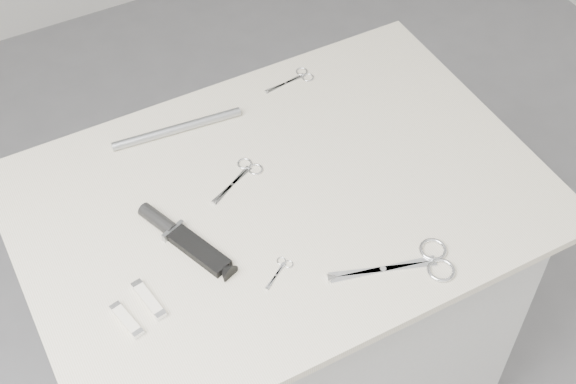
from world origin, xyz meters
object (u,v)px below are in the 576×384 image
large_shears (418,263)px  metal_rail (177,129)px  pocket_knife_a (149,300)px  embroidery_scissors_a (243,174)px  sheathed_knife (180,236)px  plinth (282,325)px  tiny_scissors (280,270)px  pocket_knife_b (127,320)px  embroidery_scissors_b (296,78)px

large_shears → metal_rail: metal_rail is taller
large_shears → pocket_knife_a: 0.48m
embroidery_scissors_a → sheathed_knife: sheathed_knife is taller
plinth → tiny_scissors: 0.50m
sheathed_knife → plinth: bearing=-108.8°
tiny_scissors → pocket_knife_b: (-0.28, 0.03, 0.00)m
tiny_scissors → embroidery_scissors_a: bearing=47.0°
pocket_knife_b → metal_rail: 0.46m
embroidery_scissors_b → sheathed_knife: size_ratio=0.56×
sheathed_knife → pocket_knife_a: 0.14m
large_shears → metal_rail: bearing=132.5°
plinth → embroidery_scissors_a: bearing=117.2°
pocket_knife_a → plinth: bearing=-80.3°
plinth → pocket_knife_b: (-0.36, -0.13, 0.48)m
large_shears → tiny_scissors: size_ratio=3.21×
plinth → metal_rail: bearing=113.0°
pocket_knife_a → metal_rail: 0.41m
plinth → pocket_knife_a: 0.58m
sheathed_knife → tiny_scissors: bearing=-159.9°
tiny_scissors → metal_rail: (-0.02, 0.41, 0.01)m
plinth → embroidery_scissors_b: bearing=56.4°
embroidery_scissors_b → pocket_knife_a: size_ratio=1.29×
tiny_scissors → pocket_knife_b: bearing=141.4°
plinth → sheathed_knife: (-0.21, -0.01, 0.48)m
embroidery_scissors_a → pocket_knife_b: 0.38m
large_shears → tiny_scissors: large_shears is taller
tiny_scissors → sheathed_knife: 0.20m
embroidery_scissors_b → pocket_knife_a: (-0.50, -0.39, 0.00)m
embroidery_scissors_a → pocket_knife_b: size_ratio=1.58×
embroidery_scissors_b → sheathed_knife: (-0.40, -0.29, 0.01)m
pocket_knife_b → metal_rail: bearing=-46.1°
embroidery_scissors_b → tiny_scissors: (-0.27, -0.44, -0.00)m
plinth → embroidery_scissors_b: size_ratio=7.68×
plinth → metal_rail: size_ratio=3.30×
tiny_scissors → embroidery_scissors_b: bearing=25.3°
embroidery_scissors_a → pocket_knife_a: pocket_knife_a is taller
embroidery_scissors_b → metal_rail: size_ratio=0.43×
tiny_scissors → sheathed_knife: sheathed_knife is taller
embroidery_scissors_a → embroidery_scissors_b: size_ratio=1.09×
tiny_scissors → sheathed_knife: (-0.13, 0.15, 0.01)m
metal_rail → embroidery_scissors_b: bearing=5.6°
embroidery_scissors_a → pocket_knife_a: (-0.27, -0.19, 0.00)m
embroidery_scissors_a → sheathed_knife: (-0.17, -0.09, 0.01)m
pocket_knife_b → sheathed_knife: bearing=-63.4°
tiny_scissors → metal_rail: 0.41m
plinth → sheathed_knife: bearing=-178.1°
large_shears → pocket_knife_b: bearing=-178.0°
pocket_knife_a → metal_rail: (0.21, 0.36, 0.00)m
large_shears → pocket_knife_a: pocket_knife_a is taller
sheathed_knife → embroidery_scissors_b: bearing=-74.8°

